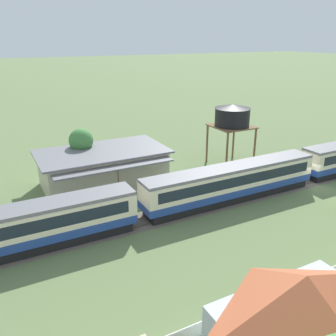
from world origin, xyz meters
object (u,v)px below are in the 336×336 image
Objects in this scene: water_tower at (232,116)px; cottage_terracotta_roof at (301,319)px; passenger_train at (234,181)px; yard_tree_1 at (81,141)px; station_building at (103,168)px.

cottage_terracotta_roof is (-16.52, -27.85, -3.83)m from water_tower.
yard_tree_1 is (-12.90, 13.35, 2.82)m from passenger_train.
water_tower is 0.88× the size of cottage_terracotta_roof.
station_building is (-11.21, 10.63, -0.02)m from passenger_train.
station_building is at bearing -58.13° from yard_tree_1.
cottage_terracotta_roof is at bearing -118.14° from passenger_train.
yard_tree_1 is (-3.10, 31.69, 2.07)m from cottage_terracotta_roof.
passenger_train is 4.38× the size of station_building.
yard_tree_1 is at bearing 121.87° from station_building.
station_building is at bearing 136.52° from passenger_train.
cottage_terracotta_roof is at bearing -120.68° from water_tower.
cottage_terracotta_roof is at bearing -87.23° from station_building.
passenger_train is 6.82× the size of cottage_terracotta_roof.
water_tower is at bearing -11.07° from yard_tree_1.
cottage_terracotta_roof reaches higher than passenger_train.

